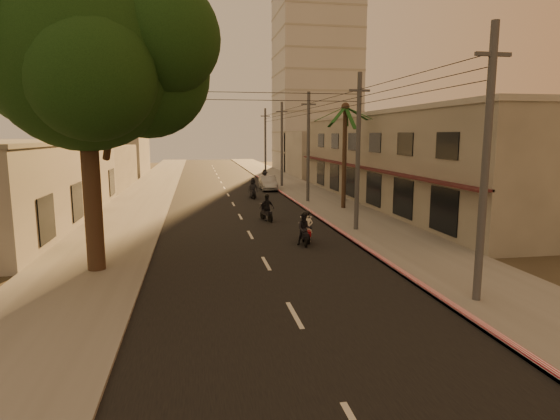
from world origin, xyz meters
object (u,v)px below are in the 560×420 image
Objects in this scene: scooter_mid_a at (305,230)px; parked_car at (268,183)px; scooter_red at (307,228)px; palm_tree at (345,113)px; scooter_mid_b at (267,209)px; scooter_far_a at (253,189)px; broadleaf_tree at (95,58)px; scooter_far_b at (265,180)px.

parked_car is (1.82, 24.11, -0.06)m from scooter_mid_a.
scooter_red is 23.52m from parked_car.
palm_tree reaches higher than parked_car.
scooter_mid_b is 0.96× the size of scooter_far_a.
scooter_far_a reaches higher than parked_car.
scooter_mid_a is at bearing -117.07° from palm_tree.
scooter_mid_b is at bearing 50.70° from broadleaf_tree.
scooter_far_a is 0.43× the size of parked_car.
scooter_far_a is at bearing 73.12° from scooter_mid_b.
broadleaf_tree is 6.66× the size of scooter_mid_b.
scooter_far_a is (-0.48, 17.98, 0.04)m from scooter_mid_a.
scooter_far_a reaches higher than scooter_red.
scooter_red is at bearing -92.13° from parked_car.
scooter_mid_a is at bearing -97.35° from scooter_mid_b.
palm_tree is at bearing -80.26° from scooter_far_b.
scooter_far_a reaches higher than scooter_mid_b.
scooter_far_b is at bearing 92.46° from scooter_mid_a.
parked_car is at bearing 66.16° from scooter_far_a.
scooter_mid_a is 0.88× the size of scooter_far_b.
palm_tree is 4.52× the size of scooter_mid_b.
scooter_mid_a reaches higher than scooter_red.
parked_car is (-3.72, 13.26, -6.43)m from palm_tree.
scooter_mid_b is 17.35m from parked_car.
broadleaf_tree is at bearing -143.99° from scooter_mid_b.
scooter_red is (-5.25, -10.21, -6.42)m from palm_tree.
broadleaf_tree is 2.73× the size of parked_car.
scooter_red is at bearing 71.55° from scooter_mid_a.
scooter_red is at bearing -97.59° from scooter_far_b.
scooter_mid_b is (8.17, 9.98, -7.65)m from broadleaf_tree.
scooter_far_b is at bearing 92.81° from scooter_red.
scooter_far_b is 0.45× the size of parked_car.
scooter_far_b is (1.45, 25.38, 0.17)m from scooter_red.
scooter_mid_a is (-0.29, -0.64, 0.06)m from scooter_red.
palm_tree reaches higher than scooter_red.
broadleaf_tree is 30.23m from parked_car.
scooter_mid_a is at bearing -108.67° from scooter_red.
scooter_far_a is at bearing -108.97° from parked_car.
scooter_mid_a is 0.94× the size of scooter_far_a.
scooter_mid_a is (9.07, 3.01, -7.69)m from broadleaf_tree.
scooter_red is 0.93× the size of scooter_mid_b.
palm_tree is (14.61, 13.86, -1.33)m from broadleaf_tree.
scooter_mid_a is 0.97× the size of scooter_mid_b.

